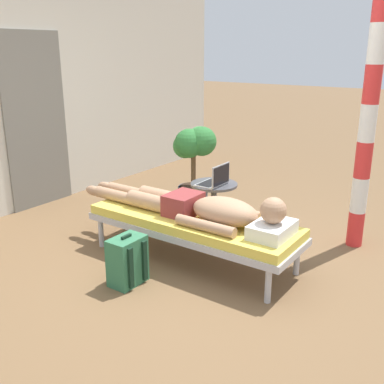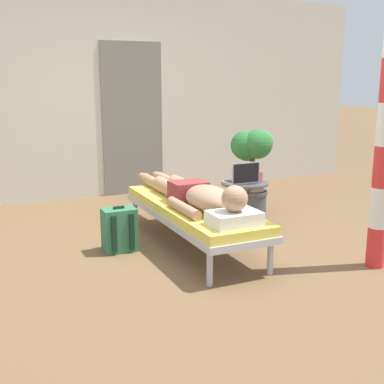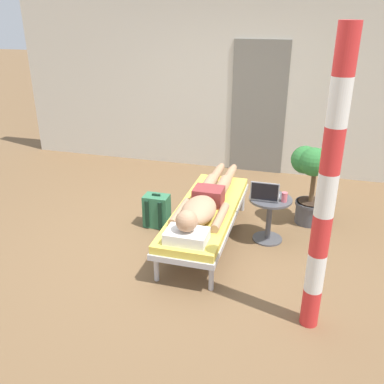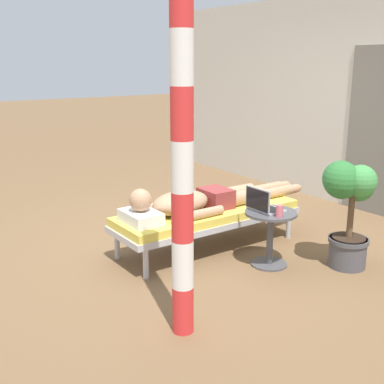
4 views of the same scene
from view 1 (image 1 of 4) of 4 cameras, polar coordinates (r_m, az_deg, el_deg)
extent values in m
plane|color=brown|center=(3.96, -0.47, -10.13)|extent=(40.00, 40.00, 0.00)
cube|color=beige|center=(5.63, -21.86, 11.37)|extent=(7.60, 0.20, 2.70)
cube|color=slate|center=(5.70, -19.00, 8.38)|extent=(0.84, 0.03, 2.04)
cylinder|color=#B7B7BC|center=(4.48, -11.34, -5.06)|extent=(0.05, 0.05, 0.28)
cylinder|color=#B7B7BC|center=(4.85, -6.68, -3.07)|extent=(0.05, 0.05, 0.28)
cylinder|color=#B7B7BC|center=(3.53, 9.53, -11.52)|extent=(0.05, 0.05, 0.28)
cylinder|color=#B7B7BC|center=(3.98, 13.03, -8.21)|extent=(0.05, 0.05, 0.28)
cube|color=#B7B7BC|center=(4.07, 0.06, -4.51)|extent=(0.65, 1.97, 0.06)
cube|color=#E5CC4C|center=(4.04, 0.06, -3.59)|extent=(0.62, 1.93, 0.08)
cube|color=white|center=(3.65, 10.03, -4.66)|extent=(0.40, 0.28, 0.11)
sphere|color=tan|center=(3.60, 10.17, -2.30)|extent=(0.21, 0.21, 0.21)
ellipsoid|color=tan|center=(3.82, 4.12, -2.44)|extent=(0.35, 0.60, 0.23)
cylinder|color=tan|center=(3.70, 1.66, -4.27)|extent=(0.09, 0.55, 0.09)
cylinder|color=tan|center=(4.05, 5.10, -2.35)|extent=(0.09, 0.55, 0.09)
cube|color=maroon|center=(4.05, -1.10, -1.51)|extent=(0.33, 0.26, 0.19)
cylinder|color=tan|center=(4.20, -5.54, -1.20)|extent=(0.15, 0.42, 0.15)
cylinder|color=tan|center=(4.48, -9.72, -0.41)|extent=(0.11, 0.44, 0.11)
ellipsoid|color=tan|center=(4.68, -12.25, 0.17)|extent=(0.09, 0.20, 0.10)
cylinder|color=tan|center=(4.32, -4.08, -0.61)|extent=(0.15, 0.42, 0.15)
cylinder|color=tan|center=(4.60, -8.24, 0.13)|extent=(0.11, 0.44, 0.11)
ellipsoid|color=tan|center=(4.79, -10.77, 0.67)|extent=(0.09, 0.20, 0.10)
cylinder|color=#4C4C51|center=(4.82, 2.69, -4.78)|extent=(0.34, 0.34, 0.02)
cylinder|color=#4C4C51|center=(4.73, 2.73, -1.99)|extent=(0.06, 0.06, 0.48)
cylinder|color=#4C4C51|center=(4.65, 2.78, 0.94)|extent=(0.48, 0.48, 0.02)
cube|color=#A5A8AD|center=(4.59, 2.38, 1.01)|extent=(0.31, 0.22, 0.02)
cube|color=black|center=(4.60, 2.28, 1.15)|extent=(0.27, 0.15, 0.00)
cube|color=#A5A8AD|center=(4.50, 3.64, 2.15)|extent=(0.31, 0.01, 0.21)
cube|color=black|center=(4.50, 3.73, 2.13)|extent=(0.29, 0.00, 0.19)
cylinder|color=#D86672|center=(4.73, 4.25, 2.04)|extent=(0.06, 0.06, 0.11)
cube|color=#33724C|center=(3.75, -8.11, -8.54)|extent=(0.30, 0.20, 0.40)
cube|color=#33724C|center=(3.86, -9.39, -8.99)|extent=(0.22, 0.04, 0.18)
cube|color=black|center=(3.63, -7.69, -9.47)|extent=(0.04, 0.02, 0.34)
cube|color=black|center=(3.74, -5.97, -8.55)|extent=(0.04, 0.02, 0.34)
cube|color=black|center=(3.66, -8.25, -5.56)|extent=(0.10, 0.02, 0.02)
cylinder|color=#4C4C51|center=(5.41, 0.17, -0.71)|extent=(0.34, 0.34, 0.28)
cylinder|color=#4C4C51|center=(5.38, 0.17, 0.50)|extent=(0.37, 0.37, 0.04)
cylinder|color=#332319|center=(5.37, 0.17, 0.75)|extent=(0.31, 0.31, 0.01)
cylinder|color=brown|center=(5.31, 0.17, 2.91)|extent=(0.06, 0.06, 0.43)
sphere|color=#429347|center=(5.29, 0.95, 6.74)|extent=(0.28, 0.28, 0.28)
sphere|color=#38843D|center=(5.30, -0.86, 5.81)|extent=(0.29, 0.29, 0.29)
sphere|color=#2D7233|center=(5.12, -0.37, 6.13)|extent=(0.33, 0.33, 0.33)
sphere|color=#2D7233|center=(5.14, 1.25, 6.38)|extent=(0.33, 0.33, 0.33)
cylinder|color=red|center=(4.70, 19.82, -4.31)|extent=(0.15, 0.15, 0.34)
cylinder|color=white|center=(4.59, 20.26, -0.34)|extent=(0.15, 0.15, 0.34)
cylinder|color=red|center=(4.50, 20.71, 3.79)|extent=(0.15, 0.15, 0.34)
cylinder|color=white|center=(4.44, 21.19, 8.07)|extent=(0.15, 0.15, 0.34)
cylinder|color=red|center=(4.41, 21.69, 12.44)|extent=(0.15, 0.15, 0.34)
cylinder|color=white|center=(4.39, 22.21, 16.86)|extent=(0.15, 0.15, 0.34)
cylinder|color=red|center=(4.41, 22.75, 21.27)|extent=(0.15, 0.15, 0.34)
camera|label=2|loc=(2.24, 89.91, -8.11)|focal=46.20mm
camera|label=3|loc=(4.56, 63.79, 16.11)|focal=39.33mm
camera|label=4|loc=(6.88, 42.29, 13.41)|focal=45.94mm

